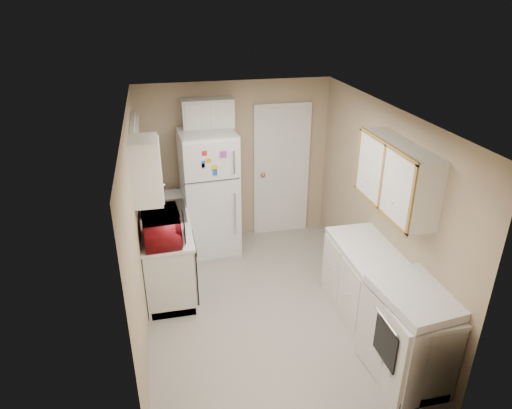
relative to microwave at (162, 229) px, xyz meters
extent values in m
plane|color=#BAB2A8|center=(1.15, -0.30, -1.05)|extent=(3.80, 3.80, 0.00)
plane|color=white|center=(1.15, -0.30, 1.35)|extent=(3.80, 3.80, 0.00)
plane|color=tan|center=(-0.25, -0.30, 0.15)|extent=(3.80, 3.80, 0.00)
plane|color=tan|center=(2.55, -0.30, 0.15)|extent=(3.80, 3.80, 0.00)
plane|color=tan|center=(1.15, 1.60, 0.15)|extent=(2.80, 2.80, 0.00)
plane|color=tan|center=(1.15, -2.20, 0.15)|extent=(2.80, 2.80, 0.00)
cube|color=silver|center=(0.05, 0.60, -0.60)|extent=(0.60, 1.80, 0.90)
cube|color=black|center=(0.34, 0.00, -0.56)|extent=(0.03, 0.58, 0.72)
cube|color=gray|center=(0.05, 0.75, -0.19)|extent=(0.54, 0.74, 0.16)
imported|color=maroon|center=(0.00, 0.00, 0.00)|extent=(0.64, 0.38, 0.41)
imported|color=white|center=(0.00, 1.09, -0.05)|extent=(0.10, 0.10, 0.19)
cube|color=silver|center=(-0.21, 0.75, 0.55)|extent=(0.10, 0.98, 1.08)
cube|color=silver|center=(-0.10, -0.08, 0.75)|extent=(0.30, 0.45, 0.70)
cube|color=silver|center=(0.69, 1.20, -0.14)|extent=(0.79, 0.77, 1.81)
cube|color=silver|center=(0.75, 1.45, 0.95)|extent=(0.70, 0.30, 0.40)
cube|color=silver|center=(1.85, 1.56, -0.03)|extent=(0.86, 0.06, 2.08)
cube|color=silver|center=(2.25, -1.10, -0.60)|extent=(0.60, 2.00, 0.90)
cube|color=silver|center=(2.29, -1.67, -0.54)|extent=(0.76, 0.90, 1.01)
cube|color=silver|center=(2.40, -0.80, 0.75)|extent=(0.30, 1.20, 0.70)
camera|label=1|loc=(0.06, -4.72, 2.47)|focal=32.00mm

